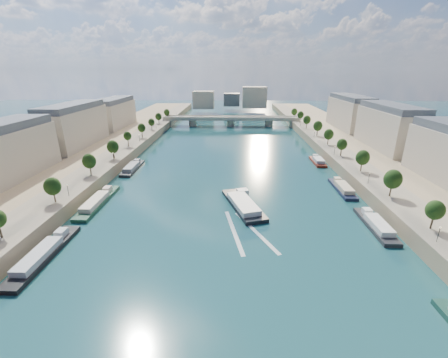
{
  "coord_description": "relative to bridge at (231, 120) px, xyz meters",
  "views": [
    {
      "loc": [
        2.23,
        -20.26,
        45.03
      ],
      "look_at": [
        -1.16,
        88.43,
        5.0
      ],
      "focal_mm": 24.0,
      "sensor_mm": 36.0,
      "label": 1
    }
  ],
  "objects": [
    {
      "name": "ground",
      "position": [
        0.0,
        -131.51,
        -5.08
      ],
      "size": [
        700.0,
        700.0,
        0.0
      ],
      "primitive_type": "plane",
      "color": "#0C3137",
      "rests_on": "ground"
    },
    {
      "name": "quay_left",
      "position": [
        -72.0,
        -131.51,
        -2.58
      ],
      "size": [
        44.0,
        520.0,
        5.0
      ],
      "primitive_type": "cube",
      "color": "#9E8460",
      "rests_on": "ground"
    },
    {
      "name": "quay_right",
      "position": [
        72.0,
        -131.51,
        -2.58
      ],
      "size": [
        44.0,
        520.0,
        5.0
      ],
      "primitive_type": "cube",
      "color": "#9E8460",
      "rests_on": "ground"
    },
    {
      "name": "pave_left",
      "position": [
        -57.0,
        -131.51,
        -0.03
      ],
      "size": [
        14.0,
        520.0,
        0.1
      ],
      "primitive_type": "cube",
      "color": "gray",
      "rests_on": "quay_left"
    },
    {
      "name": "pave_right",
      "position": [
        57.0,
        -131.51,
        -0.03
      ],
      "size": [
        14.0,
        520.0,
        0.1
      ],
      "primitive_type": "cube",
      "color": "gray",
      "rests_on": "quay_right"
    },
    {
      "name": "trees_left",
      "position": [
        -55.0,
        -129.51,
        5.39
      ],
      "size": [
        4.8,
        268.8,
        8.26
      ],
      "color": "#382B1E",
      "rests_on": "ground"
    },
    {
      "name": "trees_right",
      "position": [
        55.0,
        -121.51,
        5.39
      ],
      "size": [
        4.8,
        268.8,
        8.26
      ],
      "color": "#382B1E",
      "rests_on": "ground"
    },
    {
      "name": "lamps_left",
      "position": [
        -52.5,
        -141.51,
        2.7
      ],
      "size": [
        0.36,
        200.36,
        4.28
      ],
      "color": "black",
      "rests_on": "ground"
    },
    {
      "name": "lamps_right",
      "position": [
        52.5,
        -126.51,
        2.7
      ],
      "size": [
        0.36,
        200.36,
        4.28
      ],
      "color": "black",
      "rests_on": "ground"
    },
    {
      "name": "buildings_left",
      "position": [
        -85.0,
        -119.51,
        11.37
      ],
      "size": [
        16.0,
        226.0,
        23.2
      ],
      "color": "#C8B399",
      "rests_on": "ground"
    },
    {
      "name": "buildings_right",
      "position": [
        85.0,
        -119.51,
        11.37
      ],
      "size": [
        16.0,
        226.0,
        23.2
      ],
      "color": "#C8B399",
      "rests_on": "ground"
    },
    {
      "name": "skyline",
      "position": [
        3.19,
        88.01,
        9.57
      ],
      "size": [
        79.0,
        42.0,
        22.0
      ],
      "color": "#C8B399",
      "rests_on": "ground"
    },
    {
      "name": "bridge",
      "position": [
        0.0,
        0.0,
        0.0
      ],
      "size": [
        112.0,
        12.0,
        8.15
      ],
      "color": "#C1B79E",
      "rests_on": "ground"
    },
    {
      "name": "tour_barge",
      "position": [
        5.92,
        -157.42,
        -4.08
      ],
      "size": [
        15.61,
        27.98,
        3.72
      ],
      "rotation": [
        0.0,
        0.0,
        0.31
      ],
      "color": "black",
      "rests_on": "ground"
    },
    {
      "name": "wake",
      "position": [
        5.92,
        -174.04,
        -5.06
      ],
      "size": [
        15.48,
        25.76,
        0.04
      ],
      "color": "silver",
      "rests_on": "ground"
    },
    {
      "name": "moored_barges_left",
      "position": [
        -45.5,
        -186.21,
        -4.24
      ],
      "size": [
        5.0,
        158.85,
        3.6
      ],
      "color": "#1A213A",
      "rests_on": "ground"
    },
    {
      "name": "moored_barges_right",
      "position": [
        45.5,
        -177.94,
        -4.24
      ],
      "size": [
        5.0,
        162.18,
        3.6
      ],
      "color": "black",
      "rests_on": "ground"
    }
  ]
}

